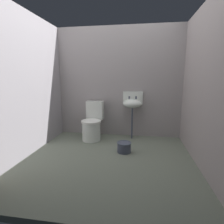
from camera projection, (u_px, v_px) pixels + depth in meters
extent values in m
cube|color=slate|center=(109.00, 160.00, 2.93)|extent=(3.07, 2.78, 0.08)
cube|color=#999292|center=(119.00, 83.00, 3.90)|extent=(3.07, 0.10, 2.34)
cube|color=gray|center=(29.00, 84.00, 3.01)|extent=(0.10, 2.58, 2.34)
cube|color=#9D9291|center=(204.00, 86.00, 2.58)|extent=(0.10, 2.58, 2.34)
cylinder|color=white|center=(91.00, 131.00, 3.69)|extent=(0.39, 0.39, 0.38)
cylinder|color=white|center=(91.00, 121.00, 3.65)|extent=(0.41, 0.41, 0.04)
cube|color=white|center=(95.00, 110.00, 3.91)|extent=(0.37, 0.19, 0.40)
cylinder|color=#43495B|center=(132.00, 123.00, 3.78)|extent=(0.04, 0.04, 0.66)
ellipsoid|color=white|center=(132.00, 104.00, 3.70)|extent=(0.40, 0.32, 0.18)
cube|color=white|center=(133.00, 98.00, 3.84)|extent=(0.42, 0.04, 0.28)
cylinder|color=#43495B|center=(129.00, 98.00, 3.75)|extent=(0.04, 0.04, 0.06)
cylinder|color=#43495B|center=(136.00, 98.00, 3.72)|extent=(0.04, 0.04, 0.06)
cylinder|color=#43495B|center=(124.00, 147.00, 3.11)|extent=(0.24, 0.24, 0.17)
torus|color=#3F4A58|center=(124.00, 143.00, 3.10)|extent=(0.26, 0.26, 0.02)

